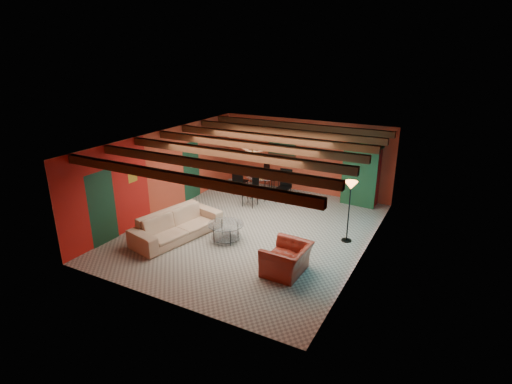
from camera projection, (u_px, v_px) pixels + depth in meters
The scene contains 11 objects.
room at pixel (255, 152), 11.25m from camera, with size 6.52×8.01×2.71m.
sofa at pixel (177, 225), 11.39m from camera, with size 2.65×1.04×0.77m, color tan.
armchair at pixel (287, 259), 9.59m from camera, with size 1.12×0.98×0.73m, color maroon.
coffee_table at pixel (226, 232), 11.26m from camera, with size 1.00×1.00×0.51m, color silver, non-canonical shape.
dining_table at pixel (261, 183), 14.36m from camera, with size 2.24×2.24×1.16m, color silver, non-canonical shape.
armoire at pixel (361, 176), 13.72m from camera, with size 1.15×0.56×2.01m, color maroon.
floor_lamp at pixel (349, 212), 11.01m from camera, with size 0.35×0.35×1.77m, color black, non-canonical shape.
ceiling_fan at pixel (253, 153), 11.16m from camera, with size 1.50×1.50×0.44m, color #472614, non-canonical shape.
painting at pixel (282, 146), 15.09m from camera, with size 1.05×0.03×0.65m, color black.
potted_plant at pixel (364, 139), 13.29m from camera, with size 0.47×0.41×0.53m, color #26661E.
vase at pixel (262, 164), 14.13m from camera, with size 0.19×0.19×0.20m, color orange.
Camera 1 is at (5.19, -9.55, 5.11)m, focal length 28.24 mm.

